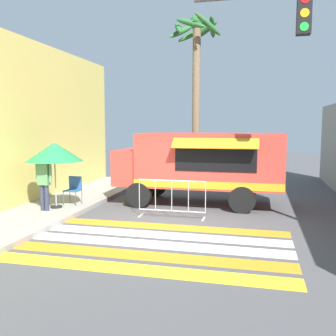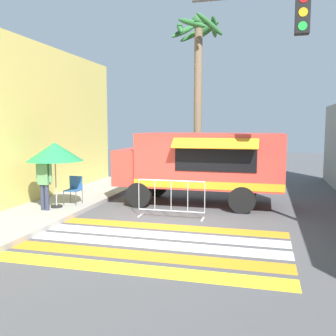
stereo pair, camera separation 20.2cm
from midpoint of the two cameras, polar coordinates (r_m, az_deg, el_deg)
ground_plane at (r=10.12m, az=-0.94°, el=-9.05°), size 60.00×60.00×0.00m
sidewalk_left at (r=12.35m, az=-24.48°, el=-6.46°), size 4.40×16.00×0.14m
crosswalk_painted at (r=8.77m, az=-3.39°, el=-11.50°), size 6.40×3.60×0.01m
food_truck at (r=12.89m, az=4.15°, el=0.99°), size 5.62×2.72×2.45m
traffic_signal_pole at (r=9.61m, az=22.84°, el=14.81°), size 4.12×0.29×6.18m
patio_umbrella at (r=12.15m, az=-17.38°, el=2.33°), size 1.74×1.74×2.06m
folding_chair at (r=12.71m, az=-14.60°, el=-2.90°), size 0.46×0.46×0.91m
vendor_person at (r=11.92m, az=-18.85°, el=-1.66°), size 0.53×0.22×1.68m
barricade_front at (r=11.04m, az=0.05°, el=-4.76°), size 2.02×0.44×1.12m
palm_tree at (r=16.52m, az=3.89°, el=14.99°), size 2.37×2.30×7.32m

